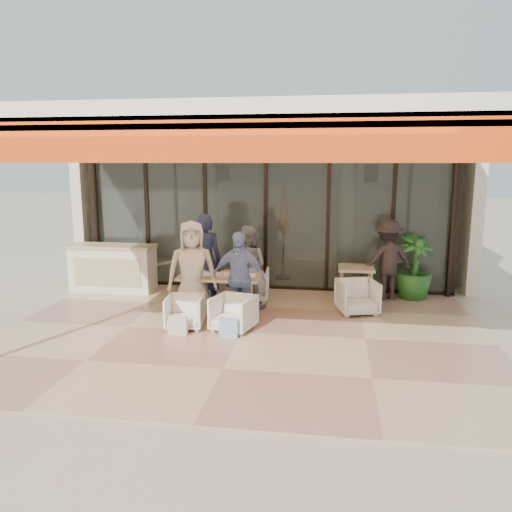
{
  "coord_description": "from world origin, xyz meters",
  "views": [
    {
      "loc": [
        1.4,
        -7.76,
        2.8
      ],
      "look_at": [
        0.1,
        0.9,
        1.15
      ],
      "focal_mm": 35.0,
      "sensor_mm": 36.0,
      "label": 1
    }
  ],
  "objects": [
    {
      "name": "ground",
      "position": [
        0.0,
        0.0,
        0.0
      ],
      "size": [
        70.0,
        70.0,
        0.0
      ],
      "primitive_type": "plane",
      "color": "#C6B293",
      "rests_on": "ground"
    },
    {
      "name": "terrace_floor",
      "position": [
        0.0,
        0.0,
        0.01
      ],
      "size": [
        8.0,
        6.0,
        0.01
      ],
      "primitive_type": "cube",
      "color": "tan",
      "rests_on": "ground"
    },
    {
      "name": "terrace_structure",
      "position": [
        0.0,
        -0.26,
        3.25
      ],
      "size": [
        8.0,
        6.0,
        3.4
      ],
      "color": "silver",
      "rests_on": "ground"
    },
    {
      "name": "glass_storefront",
      "position": [
        0.0,
        3.0,
        1.6
      ],
      "size": [
        8.08,
        0.1,
        3.2
      ],
      "color": "#9EADA3",
      "rests_on": "ground"
    },
    {
      "name": "interior_block",
      "position": [
        0.01,
        5.31,
        2.23
      ],
      "size": [
        9.05,
        3.62,
        3.52
      ],
      "color": "silver",
      "rests_on": "ground"
    },
    {
      "name": "host_counter",
      "position": [
        -3.27,
        2.3,
        0.53
      ],
      "size": [
        1.85,
        0.65,
        1.04
      ],
      "color": "silver",
      "rests_on": "ground"
    },
    {
      "name": "dining_table",
      "position": [
        -0.6,
        1.1,
        0.69
      ],
      "size": [
        1.5,
        0.9,
        0.93
      ],
      "color": "#D7B883",
      "rests_on": "ground"
    },
    {
      "name": "chair_far_left",
      "position": [
        -1.01,
        2.04,
        0.3
      ],
      "size": [
        0.72,
        0.7,
        0.6
      ],
      "primitive_type": "imported",
      "rotation": [
        0.0,
        0.0,
        3.47
      ],
      "color": "white",
      "rests_on": "ground"
    },
    {
      "name": "chair_far_right",
      "position": [
        -0.17,
        2.04,
        0.37
      ],
      "size": [
        0.76,
        0.72,
        0.73
      ],
      "primitive_type": "imported",
      "rotation": [
        0.0,
        0.0,
        3.22
      ],
      "color": "white",
      "rests_on": "ground"
    },
    {
      "name": "chair_near_left",
      "position": [
        -1.01,
        0.14,
        0.32
      ],
      "size": [
        0.67,
        0.64,
        0.64
      ],
      "primitive_type": "imported",
      "rotation": [
        0.0,
        0.0,
        0.1
      ],
      "color": "white",
      "rests_on": "ground"
    },
    {
      "name": "chair_near_right",
      "position": [
        -0.17,
        0.14,
        0.33
      ],
      "size": [
        0.79,
        0.76,
        0.67
      ],
      "primitive_type": "imported",
      "rotation": [
        0.0,
        0.0,
        -0.27
      ],
      "color": "white",
      "rests_on": "ground"
    },
    {
      "name": "diner_navy",
      "position": [
        -1.01,
        1.54,
        0.92
      ],
      "size": [
        0.75,
        0.58,
        1.83
      ],
      "primitive_type": "imported",
      "rotation": [
        0.0,
        0.0,
        3.37
      ],
      "color": "#1B223C",
      "rests_on": "ground"
    },
    {
      "name": "diner_grey",
      "position": [
        -0.17,
        1.54,
        0.81
      ],
      "size": [
        0.87,
        0.72,
        1.62
      ],
      "primitive_type": "imported",
      "rotation": [
        0.0,
        0.0,
        3.0
      ],
      "color": "slate",
      "rests_on": "ground"
    },
    {
      "name": "diner_cream",
      "position": [
        -1.01,
        0.64,
        0.9
      ],
      "size": [
        1.0,
        0.8,
        1.8
      ],
      "primitive_type": "imported",
      "rotation": [
        0.0,
        0.0,
        0.29
      ],
      "color": "beige",
      "rests_on": "ground"
    },
    {
      "name": "diner_periwinkle",
      "position": [
        -0.17,
        0.64,
        0.81
      ],
      "size": [
        0.98,
        0.48,
        1.62
      ],
      "primitive_type": "imported",
      "rotation": [
        0.0,
        0.0,
        -0.09
      ],
      "color": "#7184BD",
      "rests_on": "ground"
    },
    {
      "name": "tote_bag_cream",
      "position": [
        -1.01,
        -0.26,
        0.17
      ],
      "size": [
        0.3,
        0.1,
        0.34
      ],
      "primitive_type": "cube",
      "color": "silver",
      "rests_on": "ground"
    },
    {
      "name": "tote_bag_blue",
      "position": [
        -0.17,
        -0.26,
        0.17
      ],
      "size": [
        0.3,
        0.1,
        0.34
      ],
      "primitive_type": "cube",
      "color": "#99BFD8",
      "rests_on": "ground"
    },
    {
      "name": "side_table",
      "position": [
        1.94,
        2.17,
        0.64
      ],
      "size": [
        0.7,
        0.7,
        0.74
      ],
      "color": "#D7B883",
      "rests_on": "ground"
    },
    {
      "name": "side_chair",
      "position": [
        1.94,
        1.42,
        0.36
      ],
      "size": [
        0.84,
        0.81,
        0.71
      ],
      "primitive_type": "imported",
      "rotation": [
        0.0,
        0.0,
        0.28
      ],
      "color": "white",
      "rests_on": "ground"
    },
    {
      "name": "standing_woman",
      "position": [
        2.57,
        2.48,
        0.84
      ],
      "size": [
        1.22,
        0.94,
        1.67
      ],
      "primitive_type": "imported",
      "rotation": [
        0.0,
        0.0,
        3.47
      ],
      "color": "black",
      "rests_on": "ground"
    },
    {
      "name": "potted_palm",
      "position": [
        3.12,
        2.64,
        0.68
      ],
      "size": [
        1.03,
        1.03,
        1.36
      ],
      "primitive_type": "imported",
      "rotation": [
        0.0,
        0.0,
        0.49
      ],
      "color": "#1E5919",
      "rests_on": "ground"
    }
  ]
}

